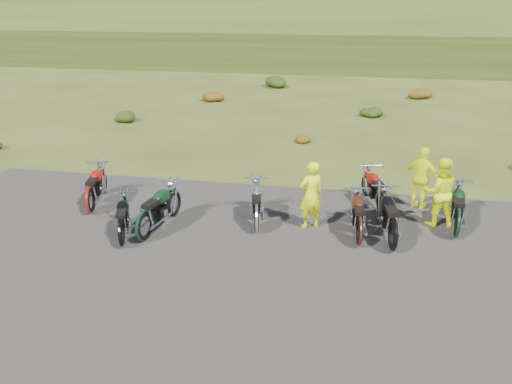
% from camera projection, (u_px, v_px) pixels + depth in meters
% --- Properties ---
extents(ground, '(300.00, 300.00, 0.00)m').
position_uv_depth(ground, '(277.00, 247.00, 12.01)').
color(ground, '#373E14').
rests_on(ground, ground).
extents(gravel_pad, '(20.00, 12.00, 0.04)m').
position_uv_depth(gravel_pad, '(263.00, 293.00, 10.18)').
color(gravel_pad, black).
rests_on(gravel_pad, ground).
extents(hill_slope, '(300.00, 45.97, 9.37)m').
position_uv_depth(hill_slope, '(341.00, 47.00, 57.66)').
color(hill_slope, '#354115').
rests_on(hill_slope, ground).
extents(hill_plateau, '(300.00, 90.00, 9.17)m').
position_uv_depth(hill_plateau, '(349.00, 21.00, 112.44)').
color(hill_plateau, '#354115').
rests_on(hill_plateau, ground).
extents(shrub_1, '(1.03, 1.03, 0.61)m').
position_uv_depth(shrub_1, '(124.00, 115.00, 23.79)').
color(shrub_1, black).
rests_on(shrub_1, ground).
extents(shrub_2, '(1.30, 1.30, 0.77)m').
position_uv_depth(shrub_2, '(212.00, 95.00, 28.10)').
color(shrub_2, '#662C0C').
rests_on(shrub_2, ground).
extents(shrub_3, '(1.56, 1.56, 0.92)m').
position_uv_depth(shrub_3, '(277.00, 80.00, 32.40)').
color(shrub_3, black).
rests_on(shrub_3, ground).
extents(shrub_4, '(0.77, 0.77, 0.45)m').
position_uv_depth(shrub_4, '(301.00, 137.00, 20.39)').
color(shrub_4, '#662C0C').
rests_on(shrub_4, ground).
extents(shrub_5, '(1.03, 1.03, 0.61)m').
position_uv_depth(shrub_5, '(370.00, 111.00, 24.70)').
color(shrub_5, black).
rests_on(shrub_5, ground).
extents(shrub_6, '(1.30, 1.30, 0.77)m').
position_uv_depth(shrub_6, '(419.00, 92.00, 29.01)').
color(shrub_6, '#662C0C').
rests_on(shrub_6, ground).
extents(motorcycle_0, '(1.25, 2.02, 1.00)m').
position_uv_depth(motorcycle_0, '(123.00, 246.00, 12.04)').
color(motorcycle_0, black).
rests_on(motorcycle_0, ground).
extents(motorcycle_1, '(1.18, 2.23, 1.11)m').
position_uv_depth(motorcycle_1, '(92.00, 213.00, 13.87)').
color(motorcycle_1, '#9A140B').
rests_on(motorcycle_1, ground).
extents(motorcycle_2, '(1.07, 2.32, 1.17)m').
position_uv_depth(motorcycle_2, '(146.00, 241.00, 12.31)').
color(motorcycle_2, black).
rests_on(motorcycle_2, ground).
extents(motorcycle_3, '(1.07, 2.14, 1.07)m').
position_uv_depth(motorcycle_3, '(257.00, 232.00, 12.78)').
color(motorcycle_3, silver).
rests_on(motorcycle_3, ground).
extents(motorcycle_4, '(0.85, 2.09, 1.07)m').
position_uv_depth(motorcycle_4, '(358.00, 246.00, 12.09)').
color(motorcycle_4, '#43170B').
rests_on(motorcycle_4, ground).
extents(motorcycle_5, '(1.03, 2.34, 1.18)m').
position_uv_depth(motorcycle_5, '(391.00, 251.00, 11.85)').
color(motorcycle_5, black).
rests_on(motorcycle_5, ground).
extents(motorcycle_6, '(1.24, 2.17, 1.08)m').
position_uv_depth(motorcycle_6, '(380.00, 216.00, 13.72)').
color(motorcycle_6, '#9D0E0B').
rests_on(motorcycle_6, ground).
extents(motorcycle_7, '(1.00, 2.21, 1.12)m').
position_uv_depth(motorcycle_7, '(455.00, 238.00, 12.48)').
color(motorcycle_7, black).
rests_on(motorcycle_7, ground).
extents(person_middle, '(0.78, 0.71, 1.78)m').
position_uv_depth(person_middle, '(311.00, 196.00, 12.68)').
color(person_middle, '#D8E70C').
rests_on(person_middle, ground).
extents(person_right_a, '(0.97, 0.80, 1.83)m').
position_uv_depth(person_right_a, '(439.00, 193.00, 12.83)').
color(person_right_a, '#D8E70C').
rests_on(person_right_a, ground).
extents(person_right_b, '(1.11, 0.90, 1.77)m').
position_uv_depth(person_right_b, '(422.00, 179.00, 13.88)').
color(person_right_b, '#D8E70C').
rests_on(person_right_b, ground).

